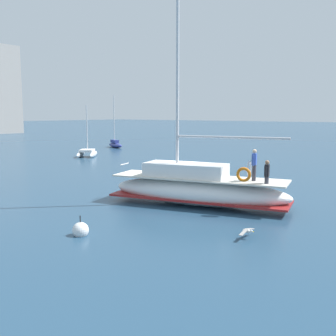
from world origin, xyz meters
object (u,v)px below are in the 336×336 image
Objects in this scene: main_sailboat at (197,188)px; seagull at (247,231)px; mooring_buoy at (81,230)px; moored_sloop_far at (115,144)px; moored_catamaran at (87,153)px.

main_sailboat is 6.00m from seagull.
moored_sloop_far is at bearing 42.71° from mooring_buoy.
main_sailboat reaches higher than moored_catamaran.
main_sailboat reaches higher than seagull.
moored_sloop_far is 12.09m from moored_catamaran.
main_sailboat is at bearing 52.09° from seagull.
mooring_buoy is at bearing 174.07° from main_sailboat.
main_sailboat is 2.53× the size of moored_catamaran.
moored_sloop_far reaches higher than moored_catamaran.
moored_sloop_far is 7.76× the size of mooring_buoy.
moored_sloop_far is 40.87m from mooring_buoy.
seagull is 1.22× the size of mooring_buoy.
moored_sloop_far is at bearing 51.35° from main_sailboat.
mooring_buoy is (-7.26, 0.75, -0.72)m from main_sailboat.
main_sailboat is 7.33m from mooring_buoy.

